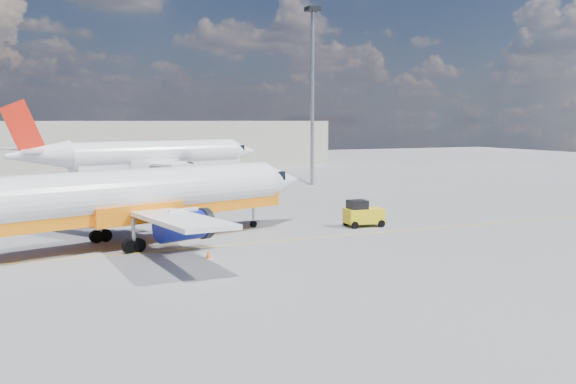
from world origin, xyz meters
name	(u,v)px	position (x,y,z in m)	size (l,w,h in m)	color
ground	(269,252)	(0.00, 0.00, 0.00)	(240.00, 240.00, 0.00)	slate
taxi_line	(251,243)	(0.00, 3.00, 0.01)	(70.00, 0.15, 0.01)	gold
terminal_main	(127,145)	(5.00, 75.00, 4.00)	(70.00, 14.00, 8.00)	beige
main_jet	(128,197)	(-7.52, 5.65, 3.18)	(31.48, 23.93, 9.55)	white
second_jet	(149,156)	(2.63, 46.53, 3.51)	(34.89, 26.69, 10.53)	white
gse_tug	(363,214)	(10.25, 5.86, 0.98)	(3.03, 2.04, 2.06)	black
traffic_cone	(208,254)	(-4.02, -0.39, 0.26)	(0.37, 0.37, 0.52)	white
floodlight_mast	(312,79)	(20.91, 36.09, 13.18)	(1.60, 1.60, 21.99)	#9D9DA5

